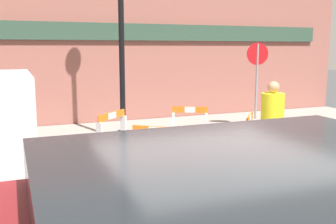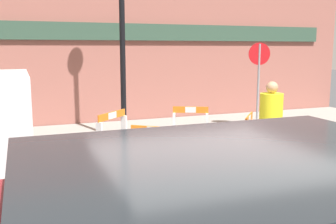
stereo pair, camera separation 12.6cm
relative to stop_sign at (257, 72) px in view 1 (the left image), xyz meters
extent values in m
cube|color=gray|center=(-4.09, 0.91, -1.63)|extent=(18.00, 3.21, 0.11)
cube|color=#93564C|center=(-4.09, 2.59, 1.06)|extent=(18.00, 0.12, 5.50)
cube|color=#2D4738|center=(-4.09, 2.48, 1.11)|extent=(16.20, 0.10, 0.50)
cylinder|color=black|center=(-3.79, -0.03, -1.46)|extent=(0.29, 0.29, 0.24)
cylinder|color=black|center=(-3.79, -0.03, 1.25)|extent=(0.13, 0.13, 5.66)
cylinder|color=gray|center=(0.00, 0.00, -0.41)|extent=(0.06, 0.06, 2.33)
cylinder|color=red|center=(0.00, 0.00, 0.48)|extent=(0.59, 0.16, 0.60)
cube|color=white|center=(-4.39, -2.97, -1.23)|extent=(0.13, 0.14, 0.92)
cube|color=white|center=(-3.80, -3.43, -1.23)|extent=(0.13, 0.14, 0.92)
cube|color=orange|center=(-4.10, -3.20, -0.69)|extent=(0.65, 0.51, 0.15)
cube|color=white|center=(-4.10, -3.20, -0.69)|extent=(0.21, 0.17, 0.14)
cube|color=white|center=(-2.52, -3.43, -1.19)|extent=(0.14, 0.13, 0.99)
cube|color=white|center=(-2.04, -2.87, -1.19)|extent=(0.14, 0.13, 0.99)
cube|color=orange|center=(-2.28, -3.15, -0.62)|extent=(0.53, 0.62, 0.15)
cube|color=white|center=(-2.28, -3.15, -0.62)|extent=(0.18, 0.20, 0.13)
cube|color=white|center=(-2.05, -1.01, -1.27)|extent=(0.11, 0.14, 0.83)
cube|color=white|center=(-2.74, -0.68, -1.27)|extent=(0.11, 0.14, 0.83)
cube|color=orange|center=(-2.40, -0.85, -0.79)|extent=(0.76, 0.38, 0.15)
cube|color=white|center=(-2.40, -0.85, -0.79)|extent=(0.24, 0.14, 0.14)
cube|color=white|center=(-3.97, -0.74, -1.27)|extent=(0.13, 0.14, 0.84)
cube|color=white|center=(-4.64, -1.36, -1.27)|extent=(0.13, 0.14, 0.84)
cube|color=orange|center=(-4.31, -1.05, -0.77)|extent=(0.73, 0.68, 0.15)
cube|color=white|center=(-4.31, -1.05, -0.77)|extent=(0.23, 0.22, 0.14)
cube|color=black|center=(-2.00, -2.19, -1.67)|extent=(0.30, 0.30, 0.04)
cone|color=orange|center=(-2.00, -2.19, -1.33)|extent=(0.22, 0.22, 0.64)
cylinder|color=white|center=(-2.00, -2.19, -1.30)|extent=(0.13, 0.13, 0.09)
cube|color=black|center=(-4.38, -2.48, -1.67)|extent=(0.30, 0.30, 0.04)
cone|color=orange|center=(-4.38, -2.48, -1.32)|extent=(0.22, 0.22, 0.66)
cylinder|color=white|center=(-4.38, -2.48, -1.29)|extent=(0.13, 0.13, 0.09)
cube|color=black|center=(-4.68, -2.27, -1.67)|extent=(0.30, 0.30, 0.04)
cone|color=orange|center=(-4.68, -2.27, -1.39)|extent=(0.23, 0.22, 0.52)
cylinder|color=white|center=(-4.68, -2.27, -1.36)|extent=(0.13, 0.13, 0.07)
cube|color=black|center=(-4.81, -2.67, -1.67)|extent=(0.30, 0.30, 0.04)
cone|color=orange|center=(-4.81, -2.67, -1.34)|extent=(0.23, 0.22, 0.61)
cylinder|color=white|center=(-4.81, -2.67, -1.31)|extent=(0.13, 0.13, 0.08)
cylinder|color=#33333D|center=(-2.36, -3.91, -1.25)|extent=(0.35, 0.35, 0.88)
cylinder|color=yellow|center=(-2.36, -3.91, -0.44)|extent=(0.49, 0.49, 0.73)
sphere|color=tan|center=(-2.36, -3.91, 0.02)|extent=(0.25, 0.25, 0.19)
cube|color=#1E2328|center=(-5.08, -7.43, -0.17)|extent=(2.22, 1.60, 0.55)
camera|label=1|loc=(-6.23, -9.07, 0.64)|focal=42.00mm
camera|label=2|loc=(-6.11, -9.11, 0.64)|focal=42.00mm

